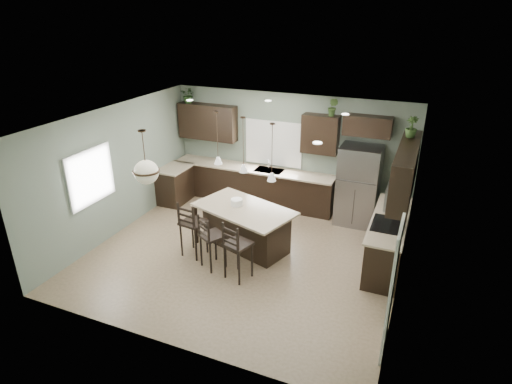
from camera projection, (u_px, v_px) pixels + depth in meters
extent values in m
plane|color=#9E8466|center=(244.00, 254.00, 8.75)|extent=(6.00, 6.00, 0.00)
cube|color=white|center=(392.00, 290.00, 5.98)|extent=(0.04, 0.82, 2.04)
cube|color=white|center=(274.00, 143.00, 10.58)|extent=(1.35, 0.02, 1.00)
cube|color=white|center=(90.00, 177.00, 8.51)|extent=(0.02, 1.10, 1.00)
cube|color=black|center=(175.00, 185.00, 10.96)|extent=(0.60, 0.90, 0.90)
cube|color=#B9AA8C|center=(174.00, 168.00, 10.77)|extent=(0.66, 0.96, 0.04)
cube|color=black|center=(253.00, 185.00, 10.94)|extent=(4.20, 0.60, 0.90)
cube|color=#B9AA8C|center=(252.00, 169.00, 10.74)|extent=(4.20, 0.66, 0.04)
cube|color=gray|center=(269.00, 170.00, 10.57)|extent=(0.70, 0.45, 0.01)
cylinder|color=silver|center=(269.00, 165.00, 10.49)|extent=(0.02, 0.02, 0.28)
cube|color=black|center=(208.00, 122.00, 10.91)|extent=(1.55, 0.34, 0.90)
cube|color=black|center=(320.00, 134.00, 9.87)|extent=(0.85, 0.34, 0.90)
cube|color=black|center=(368.00, 126.00, 9.38)|extent=(1.05, 0.34, 0.45)
cube|color=black|center=(388.00, 241.00, 8.35)|extent=(0.60, 2.35, 0.90)
cube|color=#B9AA8C|center=(390.00, 219.00, 8.17)|extent=(0.66, 2.35, 0.04)
cube|color=black|center=(388.00, 224.00, 7.93)|extent=(0.58, 0.75, 0.02)
cube|color=gray|center=(370.00, 245.00, 8.23)|extent=(0.01, 0.72, 0.60)
cube|color=black|center=(406.00, 170.00, 7.71)|extent=(0.34, 2.35, 0.90)
cube|color=gray|center=(398.00, 196.00, 7.65)|extent=(0.40, 0.75, 0.40)
cube|color=gray|center=(358.00, 186.00, 9.70)|extent=(0.90, 0.74, 1.85)
cube|color=black|center=(244.00, 228.00, 8.81)|extent=(2.25, 1.70, 0.92)
cylinder|color=white|center=(237.00, 202.00, 8.71)|extent=(0.24, 0.24, 0.14)
cube|color=black|center=(193.00, 228.00, 8.52)|extent=(0.50, 0.50, 1.20)
cube|color=black|center=(213.00, 241.00, 8.12)|extent=(0.56, 0.56, 1.12)
cube|color=black|center=(238.00, 250.00, 7.78)|extent=(0.55, 0.55, 1.17)
imported|color=#28481F|center=(189.00, 95.00, 10.80)|extent=(0.37, 0.32, 0.41)
imported|color=#3B5A27|center=(333.00, 107.00, 9.49)|extent=(0.27, 0.24, 0.41)
imported|color=#395826|center=(412.00, 127.00, 7.96)|extent=(0.28, 0.28, 0.39)
plane|color=slate|center=(289.00, 151.00, 10.51)|extent=(6.00, 0.00, 6.00)
plane|color=slate|center=(161.00, 265.00, 5.86)|extent=(6.00, 0.00, 6.00)
plane|color=slate|center=(117.00, 170.00, 9.25)|extent=(0.00, 5.50, 5.50)
plane|color=slate|center=(407.00, 219.00, 7.13)|extent=(0.00, 5.50, 5.50)
plane|color=white|center=(242.00, 120.00, 7.63)|extent=(6.00, 6.00, 0.00)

